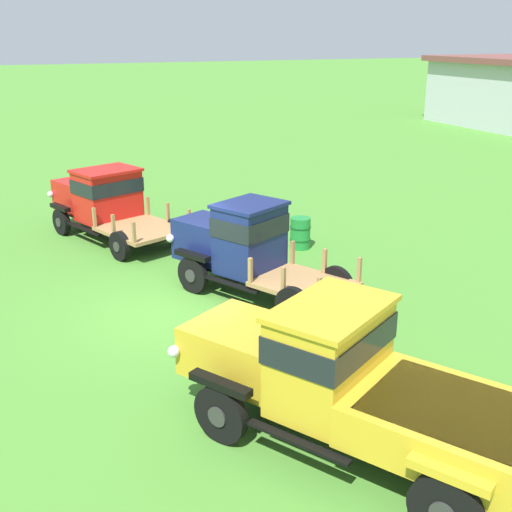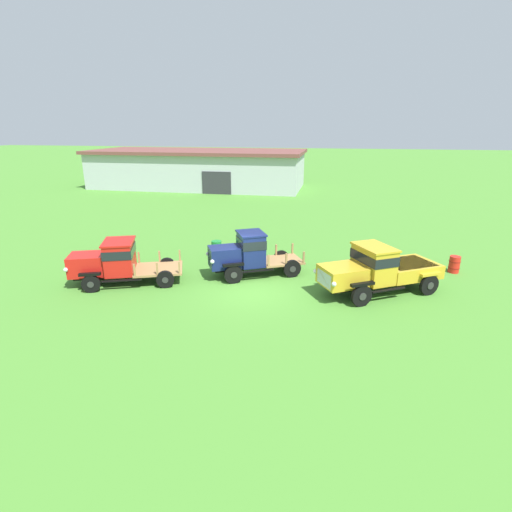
% 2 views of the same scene
% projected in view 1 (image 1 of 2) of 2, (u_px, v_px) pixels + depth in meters
% --- Properties ---
extents(ground_plane, '(240.00, 240.00, 0.00)m').
position_uv_depth(ground_plane, '(177.00, 312.00, 14.09)').
color(ground_plane, '#47842D').
extents(vintage_truck_foreground_near, '(5.39, 3.46, 2.06)m').
position_uv_depth(vintage_truck_foreground_near, '(104.00, 200.00, 19.13)').
color(vintage_truck_foreground_near, black).
rests_on(vintage_truck_foreground_near, ground).
extents(vintage_truck_second_in_line, '(4.81, 3.46, 2.19)m').
position_uv_depth(vintage_truck_second_in_line, '(242.00, 245.00, 14.88)').
color(vintage_truck_second_in_line, black).
rests_on(vintage_truck_second_in_line, ground).
extents(vintage_truck_midrow_center, '(5.70, 4.42, 2.16)m').
position_uv_depth(vintage_truck_midrow_center, '(345.00, 377.00, 9.29)').
color(vintage_truck_midrow_center, black).
rests_on(vintage_truck_midrow_center, ground).
extents(oil_drum_near_fence, '(0.60, 0.60, 0.89)m').
position_uv_depth(oil_drum_near_fence, '(300.00, 233.00, 18.14)').
color(oil_drum_near_fence, '#1E7F33').
rests_on(oil_drum_near_fence, ground).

